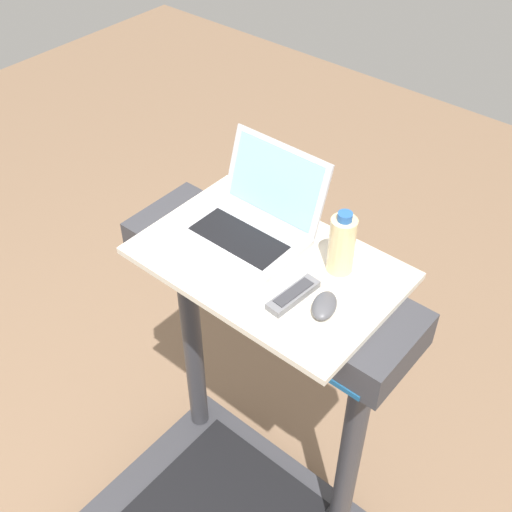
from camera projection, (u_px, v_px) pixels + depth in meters
desk_board at (268, 263)px, 1.77m from camera, size 0.71×0.46×0.02m
laptop at (253, 219)px, 1.82m from camera, size 0.33×0.29×0.23m
computer_mouse at (324, 306)px, 1.61m from camera, size 0.09×0.11×0.03m
water_bottle at (342, 244)px, 1.68m from camera, size 0.07×0.07×0.19m
tv_remote at (293, 295)px, 1.64m from camera, size 0.06×0.16×0.02m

